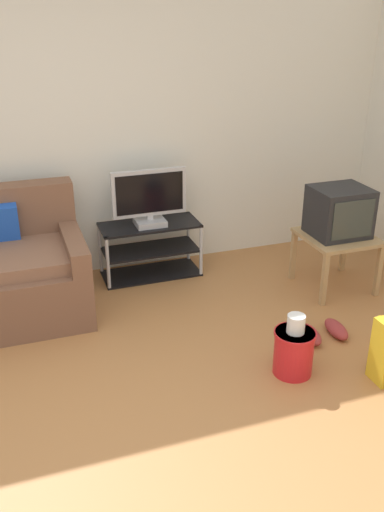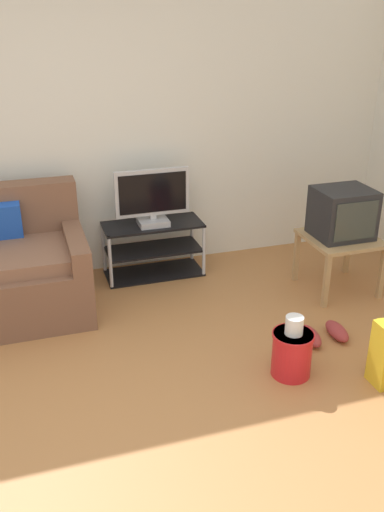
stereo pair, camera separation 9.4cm
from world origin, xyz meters
name	(u,v)px [view 1 (the left image)]	position (x,y,z in m)	size (l,w,h in m)	color
ground_plane	(121,469)	(0.00, 0.00, -0.01)	(9.00, 9.80, 0.02)	#B27542
wall_back	(45,119)	(0.00, 2.45, 1.35)	(9.00, 0.10, 2.70)	silver
tv_stand	(150,250)	(0.75, 2.15, 0.24)	(0.85, 0.37, 0.47)	black
flat_tv	(149,198)	(0.75, 2.13, 0.71)	(0.63, 0.22, 0.48)	#B2B2B7
side_table	(337,243)	(2.13, 1.41, 0.40)	(0.56, 0.56, 0.47)	tan
crt_tv	(339,212)	(2.13, 1.43, 0.67)	(0.44, 0.39, 0.39)	#232326
cleaning_bucket	(294,349)	(1.23, 0.45, 0.18)	(0.27, 0.27, 0.42)	red
sneakers_pair	(323,332)	(1.64, 0.75, 0.04)	(0.36, 0.28, 0.09)	#993333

